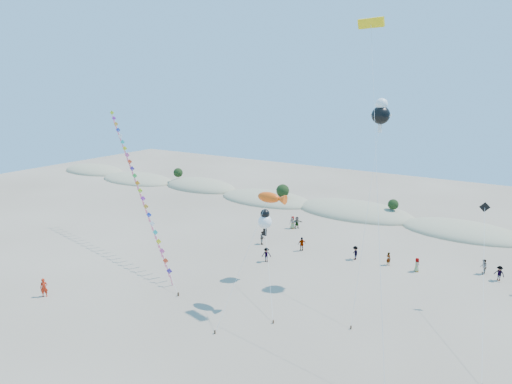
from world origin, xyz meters
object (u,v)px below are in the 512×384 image
(kite_train, at_px, (137,181))
(parafoil_kite, at_px, (371,29))
(fish_kite, at_px, (272,198))
(flyer_foreground, at_px, (44,288))

(kite_train, relative_size, parafoil_kite, 0.92)
(kite_train, height_order, fish_kite, kite_train)
(flyer_foreground, bearing_deg, kite_train, 48.56)
(kite_train, bearing_deg, fish_kite, -8.12)
(kite_train, bearing_deg, parafoil_kite, 3.62)
(parafoil_kite, relative_size, flyer_foreground, 13.61)
(flyer_foreground, bearing_deg, fish_kite, -17.44)
(kite_train, relative_size, fish_kite, 2.20)
(kite_train, xyz_separation_m, parafoil_kite, (26.94, 1.71, 15.57))
(fish_kite, xyz_separation_m, parafoil_kite, (6.65, 4.60, 14.21))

